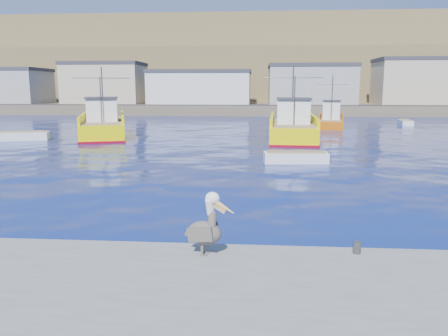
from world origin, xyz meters
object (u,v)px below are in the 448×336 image
Objects in this scene: trawler_yellow_b at (292,128)px; skiff_left at (22,137)px; skiff_far at (405,123)px; trawler_yellow_a at (103,125)px; pelican at (206,228)px; skiff_mid at (296,158)px; boat_orange at (331,119)px.

trawler_yellow_b reaches higher than skiff_left.
skiff_far is at bearing 47.65° from trawler_yellow_b.
trawler_yellow_a is 32.77m from pelican.
skiff_left is at bearing 156.60° from skiff_mid.
pelican reaches higher than skiff_far.
boat_orange is (5.33, 12.00, -0.07)m from trawler_yellow_b.
trawler_yellow_a is at bearing 28.18° from skiff_left.
pelican reaches higher than skiff_left.
skiff_far is at bearing 66.82° from pelican.
boat_orange is at bearing -154.59° from skiff_far.
boat_orange is at bearing 76.74° from pelican.
skiff_mid is at bearing -38.26° from trawler_yellow_a.
pelican is at bearing -102.15° from skiff_mid.
boat_orange is 1.86× the size of skiff_mid.
trawler_yellow_b is at bearing 5.43° from skiff_left.
trawler_yellow_b reaches higher than pelican.
skiff_mid is 2.50× the size of pelican.
trawler_yellow_a reaches higher than pelican.
pelican is (13.25, -29.97, 0.13)m from trawler_yellow_a.
skiff_mid is 33.02m from skiff_far.
skiff_far is (9.89, 4.70, -0.72)m from boat_orange.
boat_orange reaches higher than skiff_left.
skiff_mid is at bearing -93.36° from trawler_yellow_b.
boat_orange is at bearing 75.99° from skiff_mid.
skiff_far is (15.22, 16.70, -0.79)m from trawler_yellow_b.
pelican is (-4.31, -28.91, 0.14)m from trawler_yellow_b.
pelican is (-3.59, -16.68, 0.91)m from skiff_mid.
trawler_yellow_a is at bearing 113.86° from pelican.
trawler_yellow_a is 1.63× the size of boat_orange.
skiff_left is 2.92× the size of pelican.
skiff_mid is (16.85, -13.28, -0.78)m from trawler_yellow_a.
boat_orange is 4.65× the size of pelican.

